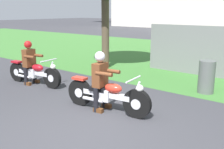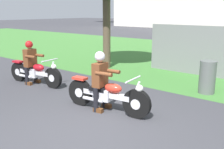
% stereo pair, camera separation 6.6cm
% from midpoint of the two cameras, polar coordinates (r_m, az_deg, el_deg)
% --- Properties ---
extents(ground, '(120.00, 120.00, 0.00)m').
position_cam_midpoint_polar(ground, '(5.39, -5.76, -11.83)').
color(ground, '#38383D').
extents(motorcycle_lead, '(2.24, 0.66, 0.89)m').
position_cam_midpoint_polar(motorcycle_lead, '(6.16, -0.83, -4.43)').
color(motorcycle_lead, black).
rests_on(motorcycle_lead, ground).
extents(rider_lead, '(0.59, 0.50, 1.41)m').
position_cam_midpoint_polar(rider_lead, '(6.13, -2.15, -0.39)').
color(rider_lead, black).
rests_on(rider_lead, ground).
extents(motorcycle_follow, '(2.21, 0.66, 0.88)m').
position_cam_midpoint_polar(motorcycle_follow, '(8.74, -16.17, 0.42)').
color(motorcycle_follow, black).
rests_on(motorcycle_follow, ground).
extents(rider_follow, '(0.59, 0.50, 1.40)m').
position_cam_midpoint_polar(rider_follow, '(8.78, -17.08, 3.26)').
color(rider_follow, black).
rests_on(rider_follow, ground).
extents(trash_can, '(0.46, 0.46, 0.94)m').
position_cam_midpoint_polar(trash_can, '(7.96, 20.23, -0.55)').
color(trash_can, '#595E5B').
rests_on(trash_can, ground).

